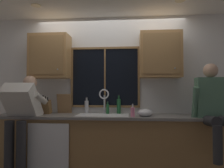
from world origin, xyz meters
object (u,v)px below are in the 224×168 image
at_px(soap_dispenser, 133,112).
at_px(bottle_tall_clear, 108,109).
at_px(bottle_green_glass, 119,106).
at_px(bottle_amber_small, 87,107).
at_px(mixing_bowl, 145,113).
at_px(person_sitting_on_counter, 214,105).
at_px(cutting_board, 64,104).
at_px(person_standing, 21,114).
at_px(knife_block, 47,107).

height_order(soap_dispenser, bottle_tall_clear, bottle_tall_clear).
distance_m(soap_dispenser, bottle_tall_clear, 0.53).
height_order(bottle_green_glass, bottle_amber_small, bottle_green_glass).
bearing_deg(mixing_bowl, soap_dispenser, -157.51).
bearing_deg(bottle_amber_small, soap_dispenser, -28.74).
height_order(person_sitting_on_counter, cutting_board, person_sitting_on_counter).
height_order(person_standing, bottle_tall_clear, person_standing).
bearing_deg(mixing_bowl, bottle_amber_small, 160.12).
bearing_deg(mixing_bowl, person_sitting_on_counter, -10.02).
bearing_deg(bottle_green_glass, soap_dispenser, -61.33).
bearing_deg(cutting_board, mixing_bowl, -13.85).
distance_m(person_standing, cutting_board, 0.71).
distance_m(person_sitting_on_counter, knife_block, 2.51).
distance_m(person_standing, person_sitting_on_counter, 2.71).
xyz_separation_m(person_sitting_on_counter, knife_block, (-2.48, 0.35, -0.08)).
xyz_separation_m(knife_block, bottle_amber_small, (0.62, 0.15, 0.00)).
bearing_deg(bottle_tall_clear, knife_block, -174.90).
height_order(person_sitting_on_counter, soap_dispenser, person_sitting_on_counter).
bearing_deg(bottle_tall_clear, mixing_bowl, -25.29).
relative_size(cutting_board, soap_dispenser, 1.72).
bearing_deg(knife_block, person_standing, -120.77).
xyz_separation_m(cutting_board, bottle_amber_small, (0.38, 0.02, -0.05)).
relative_size(knife_block, bottle_green_glass, 1.04).
distance_m(knife_block, bottle_amber_small, 0.64).
distance_m(cutting_board, bottle_green_glass, 0.91).
height_order(person_standing, person_sitting_on_counter, person_sitting_on_counter).
bearing_deg(mixing_bowl, knife_block, 173.15).
distance_m(person_sitting_on_counter, bottle_tall_clear, 1.56).
xyz_separation_m(bottle_green_glass, bottle_tall_clear, (-0.18, -0.05, -0.04)).
height_order(person_standing, cutting_board, person_standing).
relative_size(knife_block, mixing_bowl, 1.41).
xyz_separation_m(person_sitting_on_counter, bottle_amber_small, (-1.86, 0.50, -0.07)).
distance_m(cutting_board, bottle_amber_small, 0.38).
relative_size(soap_dispenser, bottle_amber_small, 0.70).
relative_size(person_sitting_on_counter, bottle_amber_small, 4.67).
height_order(bottle_green_glass, bottle_tall_clear, bottle_green_glass).
height_order(person_sitting_on_counter, bottle_amber_small, person_sitting_on_counter).
relative_size(person_standing, bottle_tall_clear, 7.51).
distance_m(soap_dispenser, bottle_green_glass, 0.47).
height_order(cutting_board, bottle_tall_clear, cutting_board).
distance_m(person_sitting_on_counter, bottle_green_glass, 1.41).
bearing_deg(mixing_bowl, person_standing, -173.93).
height_order(knife_block, mixing_bowl, knife_block).
bearing_deg(knife_block, mixing_bowl, -6.85).
height_order(person_standing, bottle_green_glass, person_standing).
bearing_deg(person_sitting_on_counter, bottle_tall_clear, 163.73).
bearing_deg(knife_block, person_sitting_on_counter, -8.02).
xyz_separation_m(bottle_green_glass, bottle_amber_small, (-0.54, 0.01, -0.02)).
relative_size(person_sitting_on_counter, bottle_tall_clear, 6.18).
distance_m(soap_dispenser, bottle_amber_small, 0.87).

